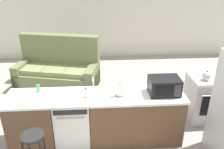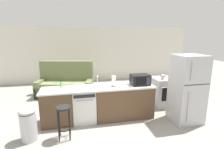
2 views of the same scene
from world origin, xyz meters
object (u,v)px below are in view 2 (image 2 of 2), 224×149
at_px(bar_stool, 64,116).
at_px(soap_bottle, 93,85).
at_px(couch, 66,85).
at_px(dishwasher, 84,106).
at_px(dish_soap_bottle, 61,85).
at_px(paper_towel_roll, 114,81).
at_px(trash_bin, 28,124).
at_px(refrigerator, 187,89).
at_px(stove_range, 165,91).
at_px(microwave, 140,80).
at_px(kettle, 163,76).

bearing_deg(bar_stool, soap_bottle, 43.77).
bearing_deg(couch, dishwasher, -76.00).
bearing_deg(soap_bottle, dish_soap_bottle, 163.63).
relative_size(dishwasher, couch, 0.39).
xyz_separation_m(paper_towel_roll, trash_bin, (-2.00, -0.62, -0.66)).
bearing_deg(bar_stool, refrigerator, 3.44).
bearing_deg(stove_range, microwave, -152.92).
distance_m(refrigerator, microwave, 1.22).
distance_m(dishwasher, soap_bottle, 0.61).
relative_size(dish_soap_bottle, kettle, 0.86).
relative_size(microwave, trash_bin, 0.68).
distance_m(bar_stool, trash_bin, 0.76).
height_order(soap_bottle, trash_bin, soap_bottle).
xyz_separation_m(microwave, paper_towel_roll, (-0.74, -0.03, -0.00)).
xyz_separation_m(stove_range, kettle, (-0.17, -0.13, 0.53)).
distance_m(paper_towel_roll, bar_stool, 1.53).
height_order(soap_bottle, couch, couch).
relative_size(refrigerator, soap_bottle, 9.93).
height_order(stove_range, trash_bin, stove_range).
height_order(paper_towel_roll, dish_soap_bottle, paper_towel_roll).
bearing_deg(dish_soap_bottle, microwave, -5.27).
bearing_deg(dishwasher, paper_towel_roll, -2.22).
bearing_deg(soap_bottle, dishwasher, 169.39).
xyz_separation_m(paper_towel_roll, dish_soap_bottle, (-1.35, 0.22, -0.07)).
bearing_deg(paper_towel_roll, couch, 120.93).
relative_size(soap_bottle, kettle, 0.86).
bearing_deg(microwave, refrigerator, -27.02).
distance_m(soap_bottle, bar_stool, 1.09).
xyz_separation_m(dishwasher, soap_bottle, (0.24, -0.05, 0.55)).
bearing_deg(trash_bin, stove_range, 17.39).
bearing_deg(kettle, dish_soap_bottle, -175.58).
bearing_deg(couch, dish_soap_bottle, -90.45).
relative_size(dish_soap_bottle, bar_stool, 0.24).
height_order(stove_range, couch, couch).
height_order(dishwasher, bar_stool, dishwasher).
bearing_deg(dish_soap_bottle, kettle, 4.42).
distance_m(dishwasher, microwave, 1.65).
bearing_deg(soap_bottle, bar_stool, -136.23).
xyz_separation_m(microwave, soap_bottle, (-1.28, -0.04, -0.07)).
relative_size(soap_bottle, trash_bin, 0.24).
height_order(dishwasher, microwave, microwave).
distance_m(stove_range, couch, 3.55).
relative_size(kettle, trash_bin, 0.28).
bearing_deg(soap_bottle, kettle, 12.07).
bearing_deg(microwave, dish_soap_bottle, 174.73).
bearing_deg(microwave, paper_towel_roll, -177.74).
bearing_deg(refrigerator, soap_bottle, 167.93).
bearing_deg(paper_towel_roll, soap_bottle, -178.40).
bearing_deg(trash_bin, microwave, 13.25).
xyz_separation_m(refrigerator, paper_towel_roll, (-1.81, 0.52, 0.16)).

